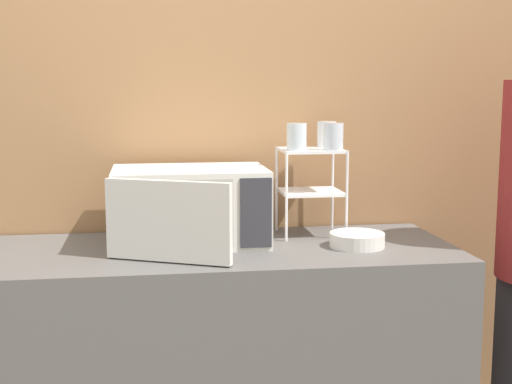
% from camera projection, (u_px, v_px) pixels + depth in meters
% --- Properties ---
extents(wall_back, '(8.00, 0.06, 2.60)m').
position_uv_depth(wall_back, '(208.00, 138.00, 2.92)').
color(wall_back, '#9E7047').
rests_on(wall_back, ground_plane).
extents(counter, '(1.75, 0.69, 0.93)m').
position_uv_depth(counter, '(219.00, 368.00, 2.67)').
color(counter, '#595654').
rests_on(counter, ground_plane).
extents(microwave, '(0.58, 0.59, 0.28)m').
position_uv_depth(microwave, '(189.00, 207.00, 2.65)').
color(microwave, silver).
rests_on(microwave, counter).
extents(dish_rack, '(0.25, 0.23, 0.34)m').
position_uv_depth(dish_rack, '(311.00, 173.00, 2.80)').
color(dish_rack, white).
rests_on(dish_rack, counter).
extents(glass_front_left, '(0.08, 0.08, 0.10)m').
position_uv_depth(glass_front_left, '(297.00, 137.00, 2.71)').
color(glass_front_left, silver).
rests_on(glass_front_left, dish_rack).
extents(glass_back_right, '(0.08, 0.08, 0.10)m').
position_uv_depth(glass_back_right, '(326.00, 134.00, 2.86)').
color(glass_back_right, silver).
rests_on(glass_back_right, dish_rack).
extents(glass_front_right, '(0.08, 0.08, 0.10)m').
position_uv_depth(glass_front_right, '(333.00, 137.00, 2.72)').
color(glass_front_right, silver).
rests_on(glass_front_right, dish_rack).
extents(bowl, '(0.20, 0.20, 0.05)m').
position_uv_depth(bowl, '(357.00, 240.00, 2.62)').
color(bowl, silver).
rests_on(bowl, counter).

